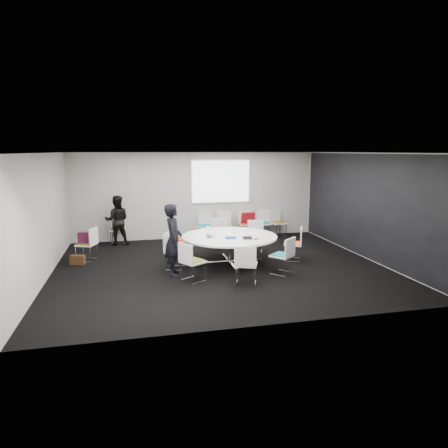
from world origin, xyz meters
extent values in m
cube|color=black|center=(0.00, 0.00, -0.02)|extent=(8.00, 7.00, 0.04)
cube|color=white|center=(0.00, 0.00, 2.82)|extent=(8.00, 7.00, 0.04)
cube|color=#BDB7B2|center=(0.00, 3.52, 1.40)|extent=(8.00, 0.04, 2.80)
cube|color=#BDB7B2|center=(0.00, -3.52, 1.40)|extent=(8.00, 0.04, 2.80)
cube|color=#BDB7B2|center=(-4.02, 0.00, 1.40)|extent=(0.04, 7.00, 2.80)
cube|color=#BDB7B2|center=(4.02, 0.00, 1.40)|extent=(0.04, 7.00, 2.80)
cube|color=black|center=(3.99, 0.00, 1.40)|extent=(0.01, 6.94, 2.74)
cube|color=silver|center=(0.30, 0.21, 0.04)|extent=(0.90, 0.90, 0.08)
cylinder|color=silver|center=(0.30, 0.21, 0.36)|extent=(0.10, 0.10, 0.65)
cylinder|color=white|center=(0.30, 0.21, 0.71)|extent=(2.40, 2.40, 0.04)
cube|color=white|center=(0.80, 3.46, 1.85)|extent=(1.90, 0.03, 1.35)
cube|color=silver|center=(1.99, 0.14, 0.21)|extent=(0.56, 0.56, 0.42)
cube|color=white|center=(1.99, 0.14, 0.44)|extent=(0.59, 0.60, 0.04)
cube|color=red|center=(1.99, 0.14, 0.47)|extent=(0.51, 0.52, 0.03)
cube|color=white|center=(2.18, 0.05, 0.67)|extent=(0.22, 0.43, 0.42)
cube|color=silver|center=(1.29, 1.23, 0.21)|extent=(0.55, 0.55, 0.42)
cube|color=white|center=(1.29, 1.23, 0.44)|extent=(0.60, 0.59, 0.04)
cube|color=#0C617F|center=(1.29, 1.23, 0.47)|extent=(0.52, 0.51, 0.03)
cube|color=white|center=(1.37, 1.42, 0.67)|extent=(0.44, 0.22, 0.42)
cube|color=silver|center=(0.36, 1.79, 0.21)|extent=(0.52, 0.52, 0.42)
cube|color=white|center=(0.36, 1.79, 0.44)|extent=(0.57, 0.55, 0.04)
cube|color=brown|center=(0.36, 1.79, 0.47)|extent=(0.49, 0.48, 0.03)
cube|color=white|center=(0.43, 1.99, 0.67)|extent=(0.45, 0.17, 0.42)
cube|color=silver|center=(-0.81, 1.22, 0.21)|extent=(0.55, 0.55, 0.42)
cube|color=white|center=(-0.81, 1.22, 0.44)|extent=(0.58, 0.59, 0.04)
cube|color=red|center=(-0.81, 1.22, 0.47)|extent=(0.50, 0.51, 0.03)
cube|color=white|center=(-1.00, 1.30, 0.67)|extent=(0.21, 0.44, 0.42)
cube|color=silver|center=(-1.10, 0.07, 0.21)|extent=(0.54, 0.54, 0.42)
cube|color=white|center=(-1.10, 0.07, 0.44)|extent=(0.57, 0.58, 0.04)
cube|color=#095F86|center=(-1.10, 0.07, 0.47)|extent=(0.49, 0.51, 0.03)
cube|color=white|center=(-1.30, 0.14, 0.67)|extent=(0.19, 0.44, 0.42)
cube|color=silver|center=(-0.82, -0.96, 0.21)|extent=(0.58, 0.58, 0.42)
cube|color=white|center=(-0.82, -0.96, 0.44)|extent=(0.62, 0.62, 0.04)
cube|color=#606A14|center=(-0.82, -0.96, 0.47)|extent=(0.54, 0.54, 0.03)
cube|color=white|center=(-0.99, -1.07, 0.67)|extent=(0.28, 0.41, 0.42)
cube|color=silver|center=(0.27, -1.42, 0.21)|extent=(0.54, 0.54, 0.42)
cube|color=white|center=(0.27, -1.42, 0.44)|extent=(0.59, 0.58, 0.04)
cube|color=red|center=(0.27, -1.42, 0.47)|extent=(0.51, 0.50, 0.03)
cube|color=white|center=(0.19, -1.62, 0.67)|extent=(0.44, 0.20, 0.42)
cube|color=silver|center=(1.29, -0.90, 0.21)|extent=(0.59, 0.59, 0.42)
cube|color=white|center=(1.29, -0.90, 0.44)|extent=(0.64, 0.63, 0.04)
cube|color=#0A8475|center=(1.29, -0.90, 0.47)|extent=(0.55, 0.55, 0.03)
cube|color=white|center=(1.42, -1.06, 0.67)|extent=(0.37, 0.33, 0.42)
cube|color=silver|center=(0.16, 3.13, 0.21)|extent=(0.53, 0.53, 0.42)
cube|color=white|center=(0.16, 3.13, 0.44)|extent=(0.58, 0.56, 0.04)
cube|color=#0C7B7B|center=(0.16, 3.13, 0.47)|extent=(0.50, 0.49, 0.03)
cube|color=white|center=(0.23, 3.33, 0.67)|extent=(0.45, 0.18, 0.42)
cube|color=silver|center=(0.83, 3.15, 0.21)|extent=(0.52, 0.52, 0.42)
cube|color=white|center=(0.83, 3.15, 0.44)|extent=(0.56, 0.55, 0.04)
cube|color=olive|center=(0.83, 3.15, 0.47)|extent=(0.49, 0.47, 0.03)
cube|color=white|center=(0.89, 3.35, 0.67)|extent=(0.45, 0.16, 0.42)
cube|color=silver|center=(1.59, 3.15, 0.21)|extent=(0.44, 0.44, 0.42)
cube|color=white|center=(1.59, 3.15, 0.44)|extent=(0.48, 0.46, 0.04)
cube|color=#D04911|center=(1.59, 3.15, 0.47)|extent=(0.41, 0.40, 0.03)
cube|color=white|center=(1.60, 3.36, 0.67)|extent=(0.46, 0.05, 0.42)
cube|color=silver|center=(2.21, 3.13, 0.21)|extent=(0.49, 0.49, 0.42)
cube|color=white|center=(2.21, 3.13, 0.44)|extent=(0.54, 0.52, 0.04)
cube|color=#0A7B76|center=(2.21, 3.13, 0.47)|extent=(0.47, 0.45, 0.03)
cube|color=white|center=(2.25, 3.34, 0.67)|extent=(0.46, 0.13, 0.42)
cube|color=silver|center=(2.71, 3.13, 0.21)|extent=(0.50, 0.50, 0.42)
cube|color=white|center=(2.71, 3.13, 0.44)|extent=(0.55, 0.53, 0.04)
cube|color=brown|center=(2.71, 3.13, 0.47)|extent=(0.47, 0.46, 0.03)
cube|color=white|center=(2.66, 3.33, 0.67)|extent=(0.46, 0.14, 0.42)
cube|color=silver|center=(-3.28, 1.32, 0.21)|extent=(0.54, 0.54, 0.42)
cube|color=white|center=(-3.28, 1.32, 0.44)|extent=(0.58, 0.59, 0.04)
cube|color=#5F6C15|center=(-3.28, 1.32, 0.47)|extent=(0.50, 0.51, 0.03)
cube|color=white|center=(-3.08, 1.24, 0.67)|extent=(0.20, 0.44, 0.42)
cube|color=silver|center=(-2.54, 3.15, 0.21)|extent=(0.46, 0.46, 0.42)
cube|color=white|center=(-2.54, 3.15, 0.44)|extent=(0.50, 0.48, 0.04)
cube|color=olive|center=(-2.54, 3.15, 0.47)|extent=(0.43, 0.42, 0.03)
cube|color=white|center=(-2.52, 3.36, 0.67)|extent=(0.46, 0.08, 0.42)
imported|color=black|center=(-1.18, -0.40, 0.83)|extent=(0.48, 0.66, 1.67)
imported|color=black|center=(-2.54, 3.00, 0.76)|extent=(0.75, 0.60, 1.52)
imported|color=#333338|center=(-0.15, 0.24, 0.74)|extent=(0.28, 0.39, 0.03)
cube|color=silver|center=(-0.21, 0.27, 0.86)|extent=(0.07, 0.30, 0.22)
cube|color=black|center=(0.66, -0.18, 0.74)|extent=(0.28, 0.34, 0.02)
cube|color=navy|center=(0.26, -0.07, 0.74)|extent=(0.26, 0.20, 0.03)
cube|color=white|center=(0.94, 0.37, 0.73)|extent=(0.36, 0.32, 0.00)
cube|color=white|center=(1.06, 0.05, 0.73)|extent=(0.31, 0.23, 0.00)
cylinder|color=white|center=(0.49, 0.50, 0.78)|extent=(0.08, 0.08, 0.09)
cube|color=black|center=(0.84, -0.32, 0.73)|extent=(0.15, 0.11, 0.01)
cube|color=#48132E|center=(-3.28, 1.32, 0.62)|extent=(0.42, 0.20, 0.28)
cube|color=#3B2513|center=(-3.48, 1.00, 0.12)|extent=(0.39, 0.25, 0.24)
cube|color=maroon|center=(1.59, 2.94, 0.70)|extent=(0.44, 0.17, 0.36)
camera|label=1|loc=(-2.05, -9.38, 2.85)|focal=32.00mm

